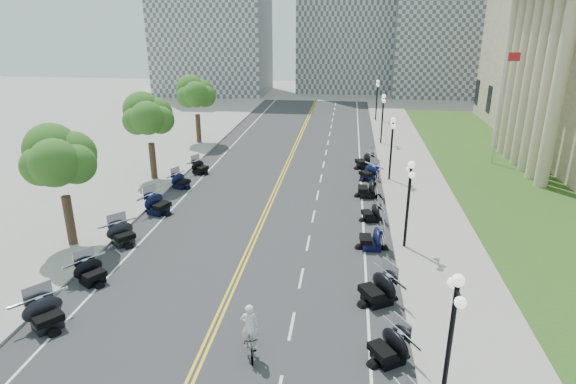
{
  "coord_description": "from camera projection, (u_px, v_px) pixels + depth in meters",
  "views": [
    {
      "loc": [
        5.18,
        -20.94,
        12.15
      ],
      "look_at": [
        1.66,
        6.95,
        2.0
      ],
      "focal_mm": 30.0,
      "sensor_mm": 36.0,
      "label": 1
    }
  ],
  "objects": [
    {
      "name": "tree_3",
      "position": [
        149.0,
        121.0,
        36.9
      ],
      "size": [
        4.8,
        4.8,
        9.2
      ],
      "primitive_type": null,
      "color": "#235619",
      "rests_on": "sidewalk_south"
    },
    {
      "name": "lawn",
      "position": [
        499.0,
        177.0,
        38.99
      ],
      "size": [
        9.0,
        60.0,
        0.1
      ],
      "primitive_type": "cube",
      "color": "#356023",
      "rests_on": "ground"
    },
    {
      "name": "motorcycle_n_7",
      "position": [
        372.0,
        212.0,
        30.5
      ],
      "size": [
        2.13,
        2.13,
        1.23
      ],
      "primitive_type": null,
      "rotation": [
        0.0,
        0.0,
        -1.33
      ],
      "color": "black",
      "rests_on": "road"
    },
    {
      "name": "tree_4",
      "position": [
        196.0,
        97.0,
        48.1
      ],
      "size": [
        4.8,
        4.8,
        9.2
      ],
      "primitive_type": null,
      "color": "#235619",
      "rests_on": "sidewalk_south"
    },
    {
      "name": "bicycle",
      "position": [
        250.0,
        344.0,
        18.24
      ],
      "size": [
        0.96,
        1.76,
        1.02
      ],
      "primitive_type": "imported",
      "rotation": [
        0.0,
        0.0,
        0.3
      ],
      "color": "#A51414",
      "rests_on": "road"
    },
    {
      "name": "lane_dash_14",
      "position": [
        330.0,
        134.0,
        53.75
      ],
      "size": [
        0.12,
        2.0,
        0.0
      ],
      "primitive_type": "cube",
      "color": "white",
      "rests_on": "road"
    },
    {
      "name": "lane_dash_8",
      "position": [
        313.0,
        216.0,
        31.36
      ],
      "size": [
        0.12,
        2.0,
        0.0
      ],
      "primitive_type": "cube",
      "color": "white",
      "rests_on": "road"
    },
    {
      "name": "lane_dash_15",
      "position": [
        331.0,
        126.0,
        57.49
      ],
      "size": [
        0.12,
        2.0,
        0.0
      ],
      "primitive_type": "cube",
      "color": "white",
      "rests_on": "road"
    },
    {
      "name": "distant_block_b",
      "position": [
        346.0,
        1.0,
        82.16
      ],
      "size": [
        16.0,
        12.0,
        30.0
      ],
      "primitive_type": "cube",
      "color": "gray",
      "rests_on": "ground"
    },
    {
      "name": "motorcycle_s_5",
      "position": [
        91.0,
        271.0,
        23.27
      ],
      "size": [
        2.6,
        2.6,
        1.32
      ],
      "primitive_type": null,
      "rotation": [
        0.0,
        0.0,
        0.99
      ],
      "color": "black",
      "rests_on": "road"
    },
    {
      "name": "lane_dash_5",
      "position": [
        292.0,
        326.0,
        20.16
      ],
      "size": [
        0.12,
        2.0,
        0.0
      ],
      "primitive_type": "cube",
      "color": "white",
      "rests_on": "road"
    },
    {
      "name": "motorcycle_s_9",
      "position": [
        200.0,
        166.0,
        39.84
      ],
      "size": [
        2.38,
        2.38,
        1.24
      ],
      "primitive_type": null,
      "rotation": [
        0.0,
        0.0,
        1.11
      ],
      "color": "black",
      "rests_on": "road"
    },
    {
      "name": "street_lamp_4",
      "position": [
        382.0,
        119.0,
        48.51
      ],
      "size": [
        0.5,
        1.2,
        4.9
      ],
      "primitive_type": null,
      "color": "black",
      "rests_on": "sidewalk_north"
    },
    {
      "name": "edge_line_north",
      "position": [
        362.0,
        207.0,
        32.85
      ],
      "size": [
        0.12,
        90.0,
        0.0
      ],
      "primitive_type": "cube",
      "color": "white",
      "rests_on": "road"
    },
    {
      "name": "ground",
      "position": [
        238.0,
        274.0,
        24.27
      ],
      "size": [
        160.0,
        160.0,
        0.0
      ],
      "primitive_type": "plane",
      "color": "gray"
    },
    {
      "name": "motorcycle_n_10",
      "position": [
        365.0,
        160.0,
        41.16
      ],
      "size": [
        2.8,
        2.8,
        1.5
      ],
      "primitive_type": null,
      "rotation": [
        0.0,
        0.0,
        -1.18
      ],
      "color": "black",
      "rests_on": "road"
    },
    {
      "name": "cyclist_rider",
      "position": [
        249.0,
        311.0,
        17.74
      ],
      "size": [
        0.7,
        0.46,
        1.91
      ],
      "primitive_type": "imported",
      "rotation": [
        0.0,
        0.0,
        3.14
      ],
      "color": "white",
      "rests_on": "bicycle"
    },
    {
      "name": "lane_dash_9",
      "position": [
        318.0,
        195.0,
        35.09
      ],
      "size": [
        0.12,
        2.0,
        0.0
      ],
      "primitive_type": "cube",
      "color": "white",
      "rests_on": "road"
    },
    {
      "name": "motorcycle_s_7",
      "position": [
        158.0,
        203.0,
        31.61
      ],
      "size": [
        2.77,
        2.77,
        1.5
      ],
      "primitive_type": null,
      "rotation": [
        0.0,
        0.0,
        1.21
      ],
      "color": "black",
      "rests_on": "road"
    },
    {
      "name": "lane_dash_18",
      "position": [
        335.0,
        109.0,
        68.68
      ],
      "size": [
        0.12,
        2.0,
        0.0
      ],
      "primitive_type": "cube",
      "color": "white",
      "rests_on": "road"
    },
    {
      "name": "lane_dash_12",
      "position": [
        326.0,
        153.0,
        46.29
      ],
      "size": [
        0.12,
        2.0,
        0.0
      ],
      "primitive_type": "cube",
      "color": "white",
      "rests_on": "road"
    },
    {
      "name": "lane_dash_17",
      "position": [
        334.0,
        114.0,
        64.95
      ],
      "size": [
        0.12,
        2.0,
        0.0
      ],
      "primitive_type": "cube",
      "color": "white",
      "rests_on": "road"
    },
    {
      "name": "tree_2",
      "position": [
        60.0,
        166.0,
        25.71
      ],
      "size": [
        4.8,
        4.8,
        9.2
      ],
      "primitive_type": null,
      "color": "#235619",
      "rests_on": "sidewalk_south"
    },
    {
      "name": "lane_dash_10",
      "position": [
        321.0,
        178.0,
        38.82
      ],
      "size": [
        0.12,
        2.0,
        0.0
      ],
      "primitive_type": "cube",
      "color": "white",
      "rests_on": "road"
    },
    {
      "name": "motorcycle_n_5",
      "position": [
        378.0,
        287.0,
        21.61
      ],
      "size": [
        3.0,
        3.0,
        1.53
      ],
      "primitive_type": null,
      "rotation": [
        0.0,
        0.0,
        -1.03
      ],
      "color": "black",
      "rests_on": "road"
    },
    {
      "name": "motorcycle_s_4",
      "position": [
        45.0,
        312.0,
        19.85
      ],
      "size": [
        2.9,
        2.9,
        1.44
      ],
      "primitive_type": null,
      "rotation": [
        0.0,
        0.0,
        0.9
      ],
      "color": "black",
      "rests_on": "road"
    },
    {
      "name": "motorcycle_n_8",
      "position": [
        368.0,
        187.0,
        34.54
      ],
      "size": [
        2.13,
        2.13,
        1.48
      ],
      "primitive_type": null,
      "rotation": [
        0.0,
        0.0,
        -1.56
      ],
      "color": "black",
      "rests_on": "road"
    },
    {
      "name": "centerline_yellow_a",
      "position": [
        268.0,
        203.0,
        33.62
      ],
      "size": [
        0.12,
        90.0,
        0.0
      ],
      "primitive_type": "cube",
      "color": "yellow",
      "rests_on": "road"
    },
    {
      "name": "lane_dash_7",
      "position": [
        308.0,
        243.0,
        27.63
      ],
      "size": [
        0.12,
        2.0,
        0.0
      ],
      "primitive_type": "cube",
      "color": "white",
      "rests_on": "road"
    },
    {
      "name": "distant_block_c",
      "position": [
        456.0,
        26.0,
        78.6
      ],
      "size": [
        20.0,
        14.0,
        22.0
      ],
      "primitive_type": "cube",
      "color": "gray",
      "rests_on": "ground"
    },
    {
      "name": "street_lamp_1",
      "position": [
        449.0,
        345.0,
        14.91
      ],
      "size": [
        0.5,
        1.2,
        4.9
      ],
      "primitive_type": null,
      "color": "black",
      "rests_on": "sidewalk_north"
    },
    {
      "name": "lane_dash_16",
      "position": [
        332.0,
        120.0,
        61.22
      ],
      "size": [
        0.12,
        2.0,
        0.0
      ],
      "primitive_type": "cube",
      "color": "white",
      "rests_on": "road"
    },
    {
      "name": "road",
      "position": [
        270.0,
        203.0,
        33.6
      ],
      "size": [
        16.0,
        90.0,
        0.01
      ],
      "primitive_type": "cube",
      "color": "#333335",
      "rests_on": "ground"
    },
    {
      "name": "motorcycle_s_6",
      "position": [
        122.0,
        233.0,
        27.31
      ],
      "size": [
        2.81,
        2.81,
        1.39
      ],
      "primitive_type": null,
      "rotation": [
        0.0,
        0.0,
        0.86
      ],
      "color": "black",
      "rests_on": "road"
    },
    {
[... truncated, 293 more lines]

